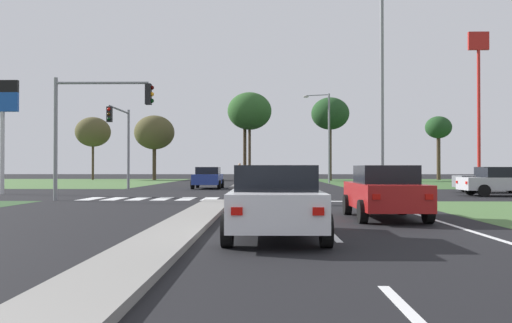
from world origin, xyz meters
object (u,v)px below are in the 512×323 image
at_px(fuel_price_totem, 2,111).
at_px(treeline_fourth, 250,111).
at_px(treeline_sixth, 438,129).
at_px(street_lamp_second, 379,84).
at_px(traffic_signal_far_left, 122,133).
at_px(car_silver_fifth, 503,181).
at_px(pedestrian_at_median, 240,172).
at_px(car_red_fourth, 384,192).
at_px(traffic_signal_near_left, 92,116).
at_px(treeline_second, 154,133).
at_px(treeline_fifth, 330,114).
at_px(treeline_near, 93,132).
at_px(car_white_third, 275,201).
at_px(fastfood_pole_sign, 478,75).
at_px(car_grey_near, 494,180).
at_px(street_lamp_third, 327,133).
at_px(car_blue_second, 208,178).
at_px(treeline_third, 245,119).

height_order(fuel_price_totem, treeline_fourth, treeline_fourth).
bearing_deg(treeline_sixth, street_lamp_second, -111.59).
bearing_deg(traffic_signal_far_left, car_silver_fifth, -17.27).
bearing_deg(pedestrian_at_median, car_red_fourth, 133.82).
bearing_deg(pedestrian_at_median, street_lamp_second, 152.22).
distance_m(car_red_fourth, traffic_signal_near_left, 14.70).
distance_m(treeline_second, treeline_fourth, 12.28).
bearing_deg(treeline_second, treeline_fifth, -8.56).
bearing_deg(car_red_fourth, treeline_near, 115.78).
distance_m(car_silver_fifth, pedestrian_at_median, 20.72).
distance_m(car_white_third, fastfood_pole_sign, 42.02).
distance_m(car_grey_near, car_white_third, 25.44).
height_order(traffic_signal_near_left, street_lamp_third, street_lamp_third).
height_order(treeline_second, treeline_fourth, treeline_fourth).
xyz_separation_m(car_white_third, treeline_fourth, (-2.19, 54.53, 7.60)).
xyz_separation_m(car_white_third, fuel_price_totem, (-15.24, 19.17, 3.97)).
xyz_separation_m(car_blue_second, treeline_second, (-9.72, 28.19, 5.10)).
relative_size(traffic_signal_near_left, pedestrian_at_median, 3.21).
bearing_deg(treeline_fifth, treeline_near, 171.61).
xyz_separation_m(treeline_near, treeline_fifth, (29.60, -4.37, 1.82)).
bearing_deg(car_white_third, treeline_near, 111.22).
bearing_deg(pedestrian_at_median, treeline_second, -31.28).
height_order(street_lamp_second, treeline_fifth, street_lamp_second).
xyz_separation_m(traffic_signal_far_left, fastfood_pole_sign, (28.38, 12.13, 5.83)).
distance_m(car_grey_near, pedestrian_at_median, 19.10).
distance_m(traffic_signal_far_left, treeline_fifth, 33.36).
bearing_deg(car_blue_second, traffic_signal_far_left, 31.53).
bearing_deg(street_lamp_second, car_red_fourth, -101.15).
height_order(treeline_fifth, treeline_sixth, treeline_fifth).
bearing_deg(treeline_near, car_silver_fifth, -48.82).
height_order(street_lamp_third, treeline_third, treeline_third).
relative_size(treeline_second, treeline_fourth, 0.75).
relative_size(treeline_fifth, treeline_sixth, 1.23).
distance_m(car_red_fourth, fuel_price_totem, 23.99).
relative_size(traffic_signal_near_left, treeline_fifth, 0.57).
relative_size(street_lamp_third, treeline_sixth, 1.11).
height_order(treeline_near, treeline_third, treeline_third).
distance_m(car_silver_fifth, treeline_sixth, 41.19).
bearing_deg(fuel_price_totem, car_white_third, -51.51).
distance_m(treeline_third, treeline_fourth, 1.74).
bearing_deg(treeline_fifth, car_red_fourth, -94.89).
bearing_deg(treeline_near, car_grey_near, -44.90).
bearing_deg(street_lamp_third, car_silver_fifth, -75.20).
xyz_separation_m(pedestrian_at_median, treeline_second, (-11.80, 23.88, 4.70)).
distance_m(car_blue_second, treeline_near, 34.69).
height_order(car_silver_fifth, fuel_price_totem, fuel_price_totem).
relative_size(pedestrian_at_median, treeline_fourth, 0.16).
xyz_separation_m(treeline_fourth, treeline_fifth, (9.60, -1.74, -0.51)).
bearing_deg(traffic_signal_near_left, treeline_fifth, 68.55).
bearing_deg(treeline_near, treeline_fifth, -8.39).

